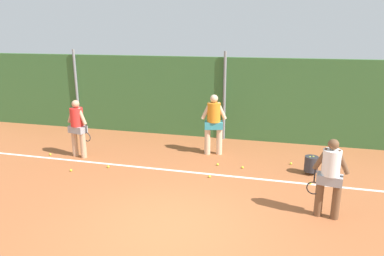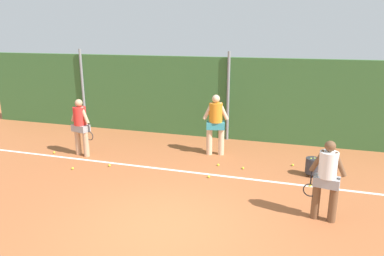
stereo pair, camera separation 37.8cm
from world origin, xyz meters
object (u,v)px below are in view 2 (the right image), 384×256
tennis_ball_0 (218,165)px  tennis_ball_2 (209,177)px  player_backcourt_far (216,121)px  tennis_ball_4 (73,168)px  player_midcourt (81,124)px  tennis_ball_1 (54,152)px  player_foreground_near (327,177)px  tennis_ball_7 (109,165)px  ball_hopper (312,166)px  tennis_ball_6 (243,168)px  tennis_ball_5 (310,185)px  tennis_ball_3 (293,165)px

tennis_ball_0 → tennis_ball_2: (-0.05, -0.92, 0.00)m
player_backcourt_far → tennis_ball_4: player_backcourt_far is taller
player_midcourt → tennis_ball_1: player_midcourt is taller
player_foreground_near → tennis_ball_1: bearing=-3.3°
tennis_ball_7 → ball_hopper: bearing=10.1°
player_foreground_near → tennis_ball_6: player_foreground_near is taller
tennis_ball_1 → tennis_ball_4: same height
player_midcourt → ball_hopper: bearing=15.9°
player_midcourt → tennis_ball_0: size_ratio=27.03×
ball_hopper → tennis_ball_5: (-0.04, -0.72, -0.26)m
tennis_ball_3 → tennis_ball_5: bearing=-70.7°
tennis_ball_1 → tennis_ball_3: (7.30, 1.08, 0.00)m
player_foreground_near → player_midcourt: 7.27m
player_foreground_near → player_backcourt_far: player_backcourt_far is taller
tennis_ball_5 → tennis_ball_2: bearing=-175.1°
tennis_ball_0 → tennis_ball_4: (-3.86, -1.47, 0.00)m
tennis_ball_3 → ball_hopper: bearing=-49.6°
tennis_ball_1 → tennis_ball_4: size_ratio=1.00×
player_backcourt_far → tennis_ball_0: bearing=-84.7°
tennis_ball_3 → tennis_ball_6: size_ratio=1.00×
tennis_ball_7 → tennis_ball_1: bearing=167.6°
tennis_ball_6 → player_foreground_near: bearing=-48.7°
tennis_ball_3 → tennis_ball_5: 1.39m
tennis_ball_0 → tennis_ball_4: same height
player_midcourt → tennis_ball_5: size_ratio=27.03×
player_foreground_near → player_backcourt_far: size_ratio=0.89×
tennis_ball_5 → player_backcourt_far: bearing=149.8°
tennis_ball_1 → tennis_ball_2: size_ratio=1.00×
player_foreground_near → tennis_ball_7: (-5.71, 1.36, -0.92)m
player_midcourt → tennis_ball_0: (4.27, 0.34, -0.97)m
tennis_ball_1 → tennis_ball_5: (7.76, -0.23, 0.00)m
tennis_ball_7 → tennis_ball_6: bearing=13.9°
player_foreground_near → tennis_ball_7: size_ratio=25.77×
tennis_ball_0 → tennis_ball_5: 2.61m
player_midcourt → tennis_ball_1: 1.38m
tennis_ball_5 → player_midcourt: bearing=177.0°
ball_hopper → tennis_ball_0: 2.57m
ball_hopper → tennis_ball_5: bearing=-93.5°
tennis_ball_4 → player_backcourt_far: bearing=34.4°
ball_hopper → tennis_ball_3: (-0.50, 0.59, -0.26)m
tennis_ball_2 → ball_hopper: bearing=19.9°
player_backcourt_far → tennis_ball_0: 1.45m
tennis_ball_2 → tennis_ball_4: same height
tennis_ball_2 → tennis_ball_7: same height
player_foreground_near → tennis_ball_2: 3.24m
ball_hopper → tennis_ball_6: ball_hopper is taller
player_foreground_near → player_midcourt: bearing=-6.1°
tennis_ball_0 → tennis_ball_7: bearing=-162.2°
tennis_ball_1 → tennis_ball_5: same height
ball_hopper → tennis_ball_1: ball_hopper is taller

